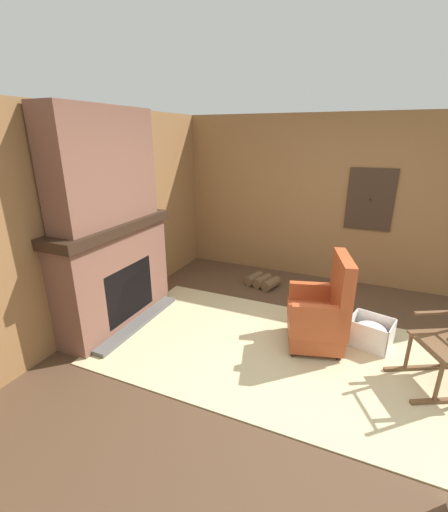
% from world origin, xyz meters
% --- Properties ---
extents(ground_plane, '(14.00, 14.00, 0.00)m').
position_xyz_m(ground_plane, '(0.00, 0.00, 0.00)').
color(ground_plane, '#4C3523').
extents(wood_panel_wall_left, '(0.06, 5.47, 2.51)m').
position_xyz_m(wood_panel_wall_left, '(-2.47, 0.00, 1.26)').
color(wood_panel_wall_left, olive).
rests_on(wood_panel_wall_left, ground).
extents(wood_panel_wall_back, '(5.47, 0.09, 2.51)m').
position_xyz_m(wood_panel_wall_back, '(0.01, 2.46, 1.26)').
color(wood_panel_wall_back, olive).
rests_on(wood_panel_wall_back, ground).
extents(fireplace_hearth, '(0.62, 1.68, 1.27)m').
position_xyz_m(fireplace_hearth, '(-2.22, 0.00, 0.63)').
color(fireplace_hearth, brown).
rests_on(fireplace_hearth, ground).
extents(chimney_breast, '(0.36, 1.39, 1.22)m').
position_xyz_m(chimney_breast, '(-2.23, 0.00, 1.88)').
color(chimney_breast, brown).
rests_on(chimney_breast, fireplace_hearth).
extents(area_rug, '(3.62, 2.07, 0.01)m').
position_xyz_m(area_rug, '(-0.30, 0.13, 0.01)').
color(area_rug, '#C6B789').
rests_on(area_rug, ground).
extents(armchair, '(0.73, 0.78, 1.04)m').
position_xyz_m(armchair, '(0.13, 0.45, 0.38)').
color(armchair, '#A84723').
rests_on(armchair, ground).
extents(firewood_stack, '(0.54, 0.45, 0.15)m').
position_xyz_m(firewood_stack, '(-0.91, 1.72, 0.08)').
color(firewood_stack, brown).
rests_on(firewood_stack, ground).
extents(laundry_basket, '(0.51, 0.45, 0.31)m').
position_xyz_m(laundry_basket, '(0.65, 0.68, 0.16)').
color(laundry_basket, white).
rests_on(laundry_basket, ground).
extents(oil_lamp_vase, '(0.12, 0.12, 0.31)m').
position_xyz_m(oil_lamp_vase, '(-2.27, -0.63, 1.38)').
color(oil_lamp_vase, silver).
rests_on(oil_lamp_vase, fireplace_hearth).
extents(storage_case, '(0.15, 0.26, 0.16)m').
position_xyz_m(storage_case, '(-2.27, 0.20, 1.35)').
color(storage_case, gray).
rests_on(storage_case, fireplace_hearth).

